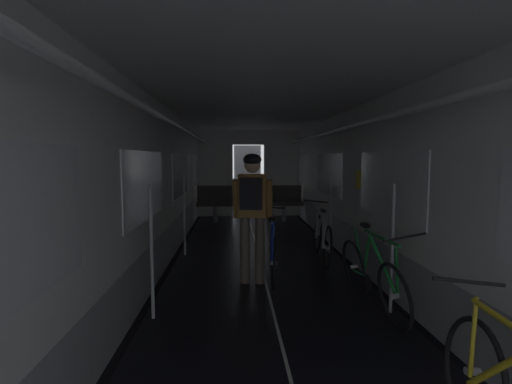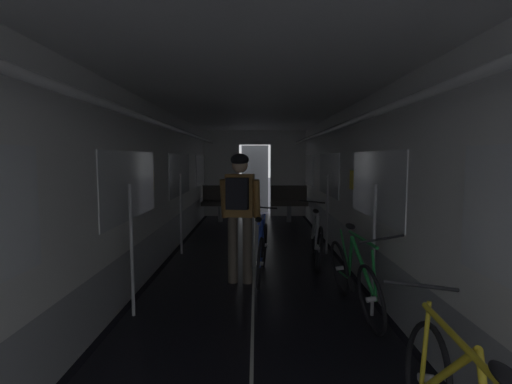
% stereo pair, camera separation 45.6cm
% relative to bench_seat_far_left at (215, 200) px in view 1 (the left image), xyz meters
% --- Properties ---
extents(train_car_shell, '(3.14, 12.34, 2.57)m').
position_rel_bench_seat_far_left_xyz_m(train_car_shell, '(0.90, -4.47, 1.13)').
color(train_car_shell, black).
rests_on(train_car_shell, ground).
extents(bench_seat_far_left, '(0.98, 0.51, 0.95)m').
position_rel_bench_seat_far_left_xyz_m(bench_seat_far_left, '(0.00, 0.00, 0.00)').
color(bench_seat_far_left, gray).
rests_on(bench_seat_far_left, ground).
extents(bench_seat_far_right, '(0.98, 0.51, 0.95)m').
position_rel_bench_seat_far_left_xyz_m(bench_seat_far_right, '(1.80, 0.00, 0.00)').
color(bench_seat_far_right, gray).
rests_on(bench_seat_far_right, ground).
extents(bicycle_green, '(0.47, 1.70, 0.96)m').
position_rel_bench_seat_far_left_xyz_m(bicycle_green, '(2.00, -5.86, -0.19)').
color(bicycle_green, black).
rests_on(bicycle_green, ground).
extents(bicycle_silver, '(0.44, 1.69, 0.95)m').
position_rel_bench_seat_far_left_xyz_m(bicycle_silver, '(1.91, -3.88, -0.18)').
color(bicycle_silver, black).
rests_on(bicycle_silver, ground).
extents(person_cyclist_aisle, '(0.55, 0.42, 1.73)m').
position_rel_bench_seat_far_left_xyz_m(person_cyclist_aisle, '(0.72, -4.93, 0.50)').
color(person_cyclist_aisle, brown).
rests_on(person_cyclist_aisle, ground).
extents(bicycle_blue_in_aisle, '(0.44, 1.69, 0.94)m').
position_rel_bench_seat_far_left_xyz_m(bicycle_blue_in_aisle, '(1.02, -4.67, -0.18)').
color(bicycle_blue_in_aisle, black).
rests_on(bicycle_blue_in_aisle, ground).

